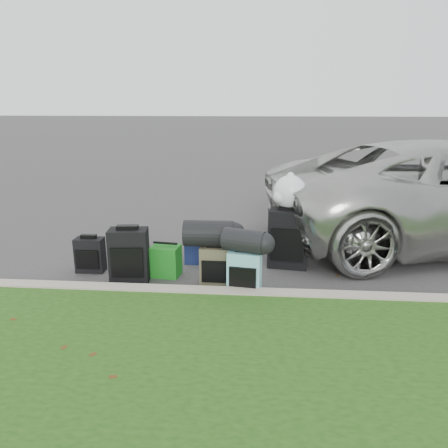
# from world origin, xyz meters

# --- Properties ---
(ground) EXTENTS (120.00, 120.00, 0.00)m
(ground) POSITION_xyz_m (0.00, 0.00, 0.00)
(ground) COLOR #383535
(ground) RESTS_ON ground
(curb) EXTENTS (120.00, 0.18, 0.15)m
(curb) POSITION_xyz_m (0.00, -1.00, 0.07)
(curb) COLOR #9E937F
(curb) RESTS_ON ground
(suitcase_small_black) EXTENTS (0.36, 0.20, 0.45)m
(suitcase_small_black) POSITION_xyz_m (-1.79, -0.24, 0.22)
(suitcase_small_black) COLOR black
(suitcase_small_black) RESTS_ON ground
(suitcase_large_black_left) EXTENTS (0.48, 0.32, 0.66)m
(suitcase_large_black_left) POSITION_xyz_m (-1.19, -0.51, 0.33)
(suitcase_large_black_left) COLOR black
(suitcase_large_black_left) RESTS_ON ground
(suitcase_olive) EXTENTS (0.35, 0.23, 0.48)m
(suitcase_olive) POSITION_xyz_m (-0.15, -0.54, 0.24)
(suitcase_olive) COLOR #403C2A
(suitcase_olive) RESTS_ON ground
(suitcase_teal) EXTENTS (0.39, 0.26, 0.52)m
(suitcase_teal) POSITION_xyz_m (0.21, -0.80, 0.26)
(suitcase_teal) COLOR #5DA4AA
(suitcase_teal) RESTS_ON ground
(suitcase_large_black_right) EXTENTS (0.55, 0.37, 0.77)m
(suitcase_large_black_right) POSITION_xyz_m (0.75, 0.16, 0.39)
(suitcase_large_black_right) COLOR black
(suitcase_large_black_right) RESTS_ON ground
(tote_green) EXTENTS (0.37, 0.31, 0.39)m
(tote_green) POSITION_xyz_m (-0.79, -0.29, 0.19)
(tote_green) COLOR #1A781C
(tote_green) RESTS_ON ground
(tote_navy) EXTENTS (0.31, 0.25, 0.32)m
(tote_navy) POSITION_xyz_m (-0.47, 0.20, 0.16)
(tote_navy) COLOR #151F4C
(tote_navy) RESTS_ON ground
(duffel_left) EXTENTS (0.58, 0.32, 0.31)m
(duffel_left) POSITION_xyz_m (-0.22, -0.51, 0.63)
(duffel_left) COLOR black
(duffel_left) RESTS_ON suitcase_olive
(duffel_right) EXTENTS (0.51, 0.39, 0.26)m
(duffel_right) POSITION_xyz_m (0.20, -0.81, 0.65)
(duffel_right) COLOR black
(duffel_right) RESTS_ON suitcase_teal
(trash_bag) EXTENTS (0.43, 0.43, 0.43)m
(trash_bag) POSITION_xyz_m (0.75, 0.24, 0.98)
(trash_bag) COLOR white
(trash_bag) RESTS_ON suitcase_large_black_right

